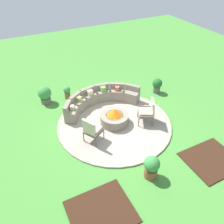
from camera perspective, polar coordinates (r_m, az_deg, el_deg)
ground_plane at (r=9.10m, az=0.57°, el=-2.94°), size 24.00×24.00×0.00m
patio_circle at (r=9.08m, az=0.57°, el=-2.79°), size 4.42×4.42×0.06m
mulch_bed_left at (r=6.72m, az=-2.72°, el=-23.25°), size 1.68×1.45×0.04m
mulch_bed_right at (r=8.42m, az=23.22°, el=-10.73°), size 1.68×1.45×0.04m
fire_pit at (r=8.90m, az=0.58°, el=-1.39°), size 1.09×1.09×0.67m
curved_stone_bench at (r=9.87m, az=-3.22°, el=3.22°), size 3.47×1.36×0.72m
lounge_chair_front_left at (r=7.96m, az=-4.97°, el=-4.31°), size 0.75×0.76×1.05m
lounge_chair_front_right at (r=8.89m, az=8.88°, el=0.30°), size 0.79×0.81×1.01m
potted_plant_0 at (r=10.46m, az=-16.20°, el=4.16°), size 0.57×0.57×0.78m
potted_plant_1 at (r=10.56m, az=-10.98°, el=4.90°), size 0.32×0.32×0.61m
potted_plant_2 at (r=7.13m, az=9.70°, el=-13.12°), size 0.48×0.48×0.80m
potted_plant_3 at (r=10.99m, az=11.04°, el=6.55°), size 0.45×0.45×0.70m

